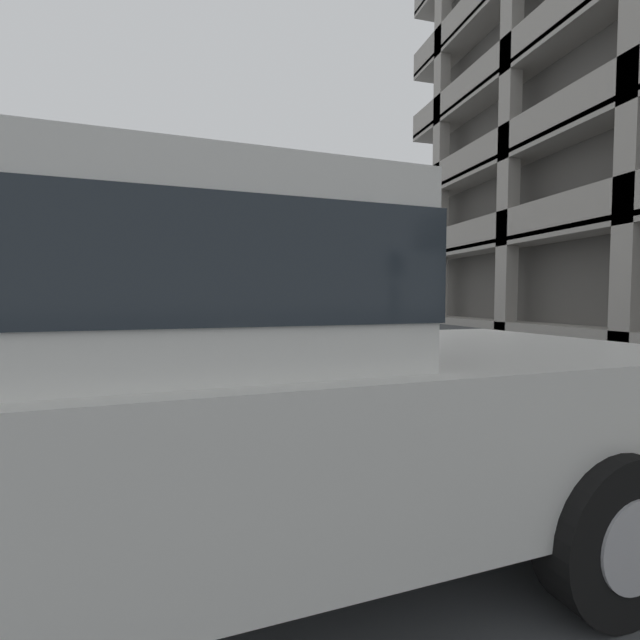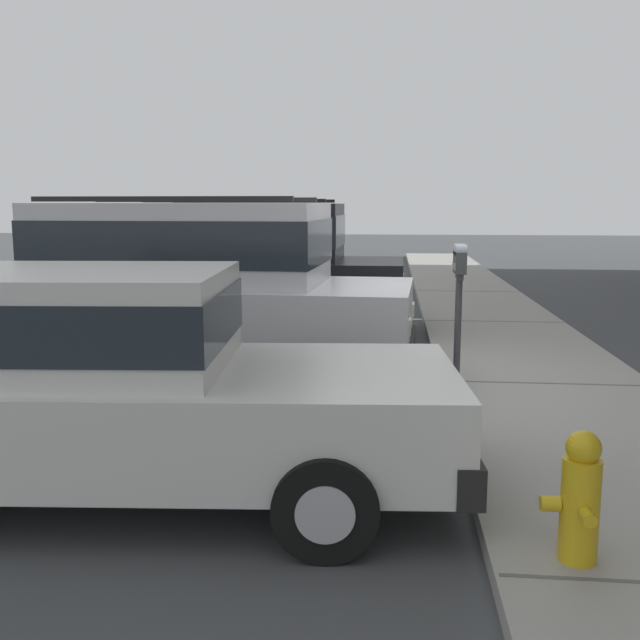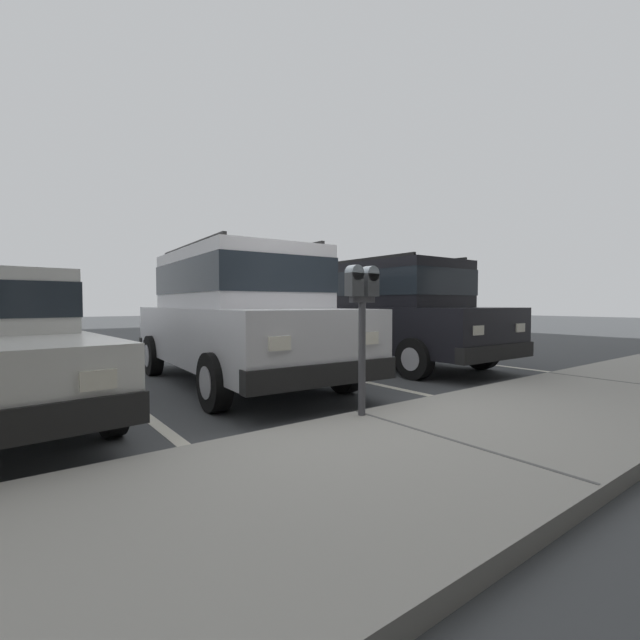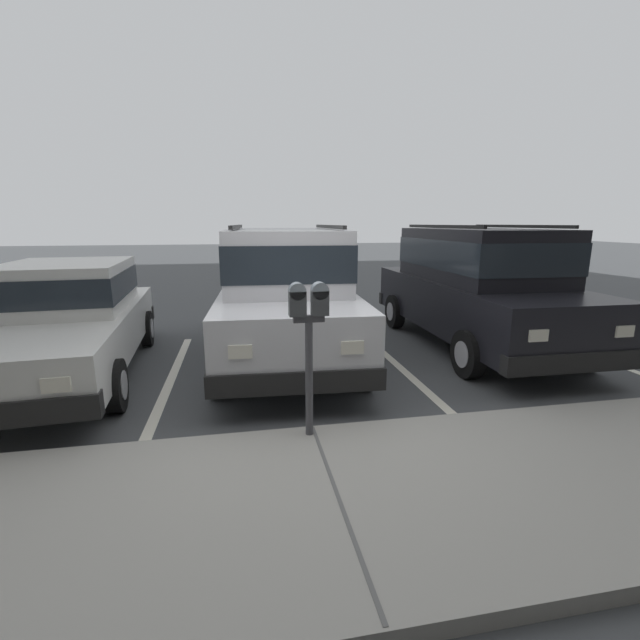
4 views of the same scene
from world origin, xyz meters
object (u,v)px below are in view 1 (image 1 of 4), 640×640
at_px(silver_suv, 164,303).
at_px(dark_hatchback, 170,374).
at_px(red_sedan, 180,301).
at_px(parking_meter_near, 409,294).

distance_m(silver_suv, dark_hatchback, 3.04).
bearing_deg(silver_suv, dark_hatchback, 8.52).
bearing_deg(silver_suv, red_sedan, -176.38).
xyz_separation_m(dark_hatchback, parking_meter_near, (-2.93, 2.57, 0.37)).
xyz_separation_m(red_sedan, dark_hatchback, (6.27, 0.33, -0.27)).
relative_size(dark_hatchback, parking_meter_near, 3.19).
relative_size(red_sedan, dark_hatchback, 1.04).
height_order(red_sedan, dark_hatchback, red_sedan).
relative_size(silver_suv, dark_hatchback, 1.06).
bearing_deg(parking_meter_near, dark_hatchback, -41.20).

